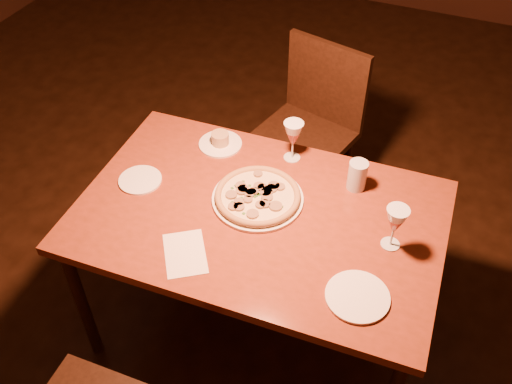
% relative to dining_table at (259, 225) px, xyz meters
% --- Properties ---
extents(floor, '(7.00, 7.00, 0.00)m').
position_rel_dining_table_xyz_m(floor, '(-0.28, 0.14, -0.70)').
color(floor, black).
rests_on(floor, ground).
extents(dining_table, '(1.47, 0.98, 0.77)m').
position_rel_dining_table_xyz_m(dining_table, '(0.00, 0.00, 0.00)').
color(dining_table, maroon).
rests_on(dining_table, floor).
extents(chair_far, '(0.57, 0.57, 0.97)m').
position_rel_dining_table_xyz_m(chair_far, '(-0.08, 0.90, -0.16)').
color(chair_far, black).
rests_on(chair_far, floor).
extents(pizza_plate, '(0.37, 0.37, 0.04)m').
position_rel_dining_table_xyz_m(pizza_plate, '(-0.03, 0.07, 0.09)').
color(pizza_plate, white).
rests_on(pizza_plate, dining_table).
extents(ramekin_saucer, '(0.19, 0.19, 0.06)m').
position_rel_dining_table_xyz_m(ramekin_saucer, '(-0.33, 0.33, 0.09)').
color(ramekin_saucer, white).
rests_on(ramekin_saucer, dining_table).
extents(wine_glass_far, '(0.09, 0.09, 0.19)m').
position_rel_dining_table_xyz_m(wine_glass_far, '(0.00, 0.37, 0.16)').
color(wine_glass_far, '#AA4847').
rests_on(wine_glass_far, dining_table).
extents(wine_glass_right, '(0.08, 0.08, 0.19)m').
position_rel_dining_table_xyz_m(wine_glass_right, '(0.52, 0.04, 0.16)').
color(wine_glass_right, '#AA4847').
rests_on(wine_glass_right, dining_table).
extents(water_tumbler, '(0.08, 0.08, 0.13)m').
position_rel_dining_table_xyz_m(water_tumbler, '(0.31, 0.29, 0.13)').
color(water_tumbler, silver).
rests_on(water_tumbler, dining_table).
extents(side_plate_left, '(0.18, 0.18, 0.01)m').
position_rel_dining_table_xyz_m(side_plate_left, '(-0.53, -0.02, 0.07)').
color(side_plate_left, white).
rests_on(side_plate_left, dining_table).
extents(side_plate_near, '(0.22, 0.22, 0.01)m').
position_rel_dining_table_xyz_m(side_plate_near, '(0.47, -0.24, 0.07)').
color(side_plate_near, white).
rests_on(side_plate_near, dining_table).
extents(menu_card, '(0.24, 0.26, 0.00)m').
position_rel_dining_table_xyz_m(menu_card, '(-0.17, -0.30, 0.07)').
color(menu_card, white).
rests_on(menu_card, dining_table).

